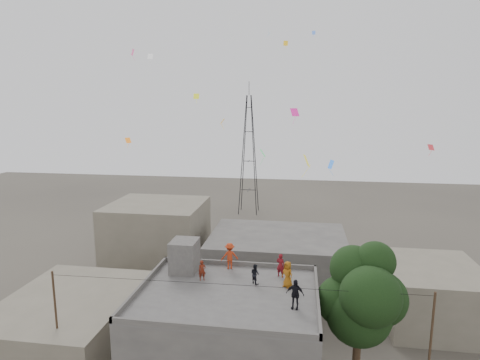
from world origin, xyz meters
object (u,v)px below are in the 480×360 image
(stair_head_box, at_px, (185,256))
(tree, at_px, (363,297))
(transmission_tower, at_px, (249,155))
(person_dark_adult, at_px, (295,294))
(person_red_adult, at_px, (281,265))

(stair_head_box, xyz_separation_m, tree, (10.57, -2.00, -1.00))
(stair_head_box, xyz_separation_m, transmission_tower, (-0.80, 37.40, 1.97))
(stair_head_box, xyz_separation_m, person_dark_adult, (6.93, -3.79, -0.21))
(transmission_tower, bearing_deg, person_dark_adult, -79.37)
(person_dark_adult, bearing_deg, tree, 35.54)
(tree, height_order, person_red_adult, tree)
(stair_head_box, bearing_deg, person_dark_adult, -28.66)
(tree, distance_m, transmission_tower, 41.12)
(stair_head_box, xyz_separation_m, person_red_adult, (6.00, 0.03, -0.27))
(tree, bearing_deg, transmission_tower, 106.09)
(transmission_tower, height_order, person_dark_adult, transmission_tower)
(stair_head_box, height_order, transmission_tower, transmission_tower)
(person_red_adult, bearing_deg, person_dark_adult, 126.11)
(stair_head_box, distance_m, person_dark_adult, 7.90)
(tree, xyz_separation_m, person_red_adult, (-4.57, 2.04, 0.73))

